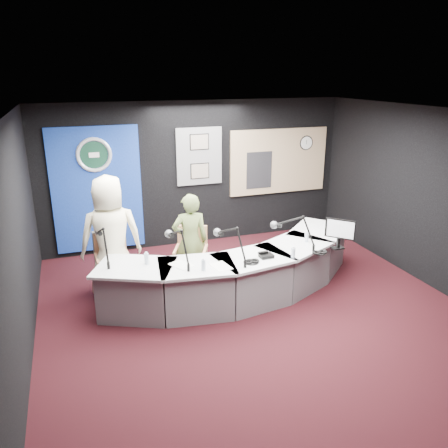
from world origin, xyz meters
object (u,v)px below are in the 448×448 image
object	(u,v)px
armchair_left	(113,264)
person_man	(111,237)
broadcast_desk	(239,273)
armchair_right	(191,255)
person_woman	(190,241)

from	to	relation	value
armchair_left	person_man	world-z (taller)	person_man
armchair_left	person_man	bearing A→B (deg)	0.00
broadcast_desk	armchair_right	distance (m)	0.83
armchair_right	person_man	world-z (taller)	person_man
person_man	armchair_right	bearing A→B (deg)	173.56
armchair_left	person_woman	distance (m)	1.23
armchair_left	person_man	xyz separation A→B (m)	(0.00, 0.00, 0.43)
armchair_left	person_woman	bearing A→B (deg)	-7.67
armchair_left	person_man	distance (m)	0.43
broadcast_desk	armchair_right	world-z (taller)	armchair_right
broadcast_desk	person_man	xyz separation A→B (m)	(-1.81, 0.65, 0.57)
person_woman	armchair_right	bearing A→B (deg)	-0.00
broadcast_desk	armchair_left	bearing A→B (deg)	160.07
armchair_right	person_man	size ratio (longest dim) A/B	0.57
broadcast_desk	armchair_left	xyz separation A→B (m)	(-1.81, 0.65, 0.14)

